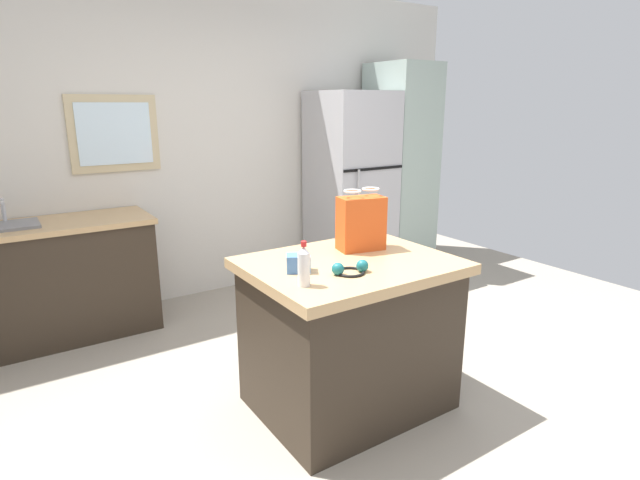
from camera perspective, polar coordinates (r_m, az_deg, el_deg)
The scene contains 10 objects.
ground at distance 3.08m, azimuth 4.04°, elevation -18.61°, with size 6.82×6.82×0.00m, color #9E9384.
back_wall at distance 4.65m, azimuth -13.92°, elevation 10.62°, with size 5.68×0.13×2.75m.
kitchen_island at distance 2.91m, azimuth 3.31°, elevation -10.55°, with size 1.11×0.87×0.88m.
refrigerator at distance 5.00m, azimuth 3.49°, elevation 5.98°, with size 0.70×0.73×1.83m.
tall_cabinet at distance 5.38m, azimuth 9.00°, elevation 7.98°, with size 0.53×0.66×2.11m.
sink_counter at distance 4.20m, azimuth -28.33°, elevation -4.08°, with size 1.47×0.60×1.07m.
shopping_bag at distance 2.94m, azimuth 4.67°, elevation 1.96°, with size 0.29×0.20×0.36m.
small_box at distance 2.57m, azimuth -2.47°, elevation -2.63°, with size 0.12×0.10×0.09m, color #4775B7.
bottle at distance 2.35m, azimuth -1.84°, elevation -2.98°, with size 0.06×0.06×0.22m.
ear_defenders at distance 2.55m, azimuth 3.44°, elevation -3.31°, with size 0.20×0.18×0.06m.
Camera 1 is at (-1.58, -2.01, 1.71)m, focal length 28.23 mm.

